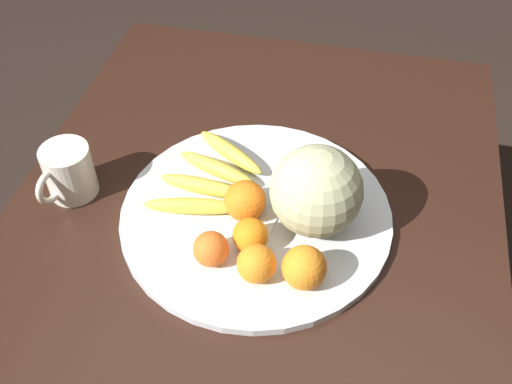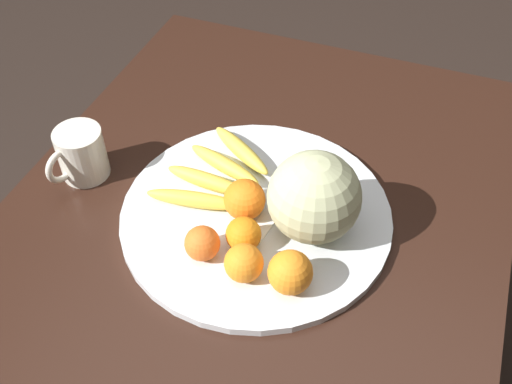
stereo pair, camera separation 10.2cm
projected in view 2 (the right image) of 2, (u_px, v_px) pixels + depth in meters
kitchen_table at (249, 263)px, 1.14m from camera, size 1.21×0.88×0.76m
fruit_bowl at (256, 214)px, 1.06m from camera, size 0.48×0.48×0.02m
melon at (314, 197)px, 0.97m from camera, size 0.16×0.16×0.16m
banana_bunch at (218, 174)px, 1.10m from camera, size 0.24×0.20×0.03m
orange_front_left at (202, 243)px, 0.97m from camera, size 0.06×0.06×0.06m
orange_front_right at (243, 234)px, 0.98m from camera, size 0.06×0.06×0.06m
orange_mid_center at (244, 263)px, 0.94m from camera, size 0.06×0.06×0.06m
orange_back_left at (245, 200)px, 1.03m from camera, size 0.07×0.07×0.07m
orange_back_right at (290, 272)px, 0.92m from camera, size 0.07×0.07×0.07m
produce_tag at (262, 226)px, 1.03m from camera, size 0.08×0.04×0.00m
ceramic_mug at (81, 154)px, 1.11m from camera, size 0.13×0.09×0.10m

